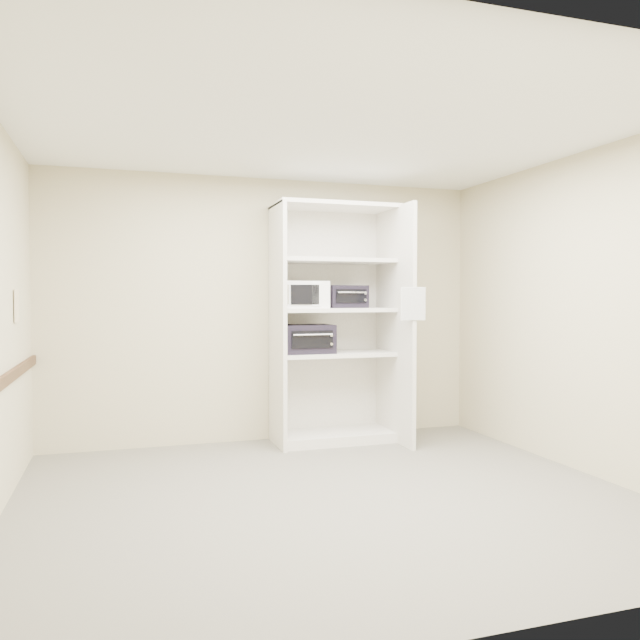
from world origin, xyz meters
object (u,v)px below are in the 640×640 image
object	(u,v)px
microwave	(305,295)
toaster_oven_upper	(345,297)
toaster_oven_lower	(306,339)
shelving_unit	(338,331)

from	to	relation	value
microwave	toaster_oven_upper	distance (m)	0.48
microwave	toaster_oven_lower	size ratio (longest dim) A/B	0.87
toaster_oven_upper	toaster_oven_lower	world-z (taller)	toaster_oven_upper
toaster_oven_upper	toaster_oven_lower	distance (m)	0.62
microwave	toaster_oven_lower	bearing A→B (deg)	34.45
shelving_unit	toaster_oven_upper	xyz separation A→B (m)	(0.09, 0.05, 0.35)
toaster_oven_upper	toaster_oven_lower	size ratio (longest dim) A/B	0.78
microwave	toaster_oven_lower	xyz separation A→B (m)	(0.02, 0.01, -0.44)
toaster_oven_upper	toaster_oven_lower	bearing A→B (deg)	-172.05
toaster_oven_lower	microwave	bearing A→B (deg)	-153.08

